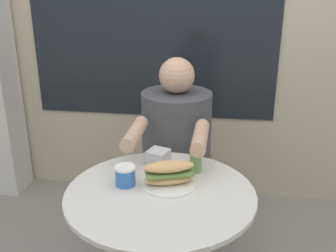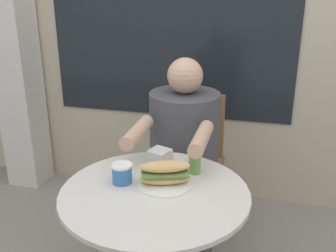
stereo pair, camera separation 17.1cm
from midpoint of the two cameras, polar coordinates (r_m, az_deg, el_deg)
name	(u,v)px [view 1 (the left image)]	position (r m, az deg, el deg)	size (l,w,h in m)	color
storefront_wall	(192,2)	(2.74, 1.60, 17.49)	(8.00, 0.09, 2.80)	#B7A88E
cafe_table	(161,232)	(1.71, -4.04, -15.22)	(0.77, 0.77, 0.74)	beige
diner_chair	(182,149)	(2.52, 0.12, -3.36)	(0.38, 0.38, 0.87)	brown
seated_diner	(175,177)	(2.22, -1.17, -7.48)	(0.38, 0.68, 1.17)	#424247
sandwich_on_plate	(169,175)	(1.62, -2.89, -7.17)	(0.22, 0.22, 0.11)	white
drink_cup	(125,176)	(1.64, -9.21, -7.18)	(0.09, 0.09, 0.08)	#336BB7
napkin_box	(158,156)	(1.82, -4.12, -4.46)	(0.11, 0.11, 0.06)	silver
condiment_bottle	(196,157)	(1.72, 1.23, -4.61)	(0.05, 0.05, 0.14)	#66934C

